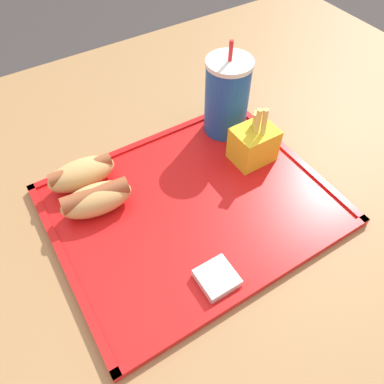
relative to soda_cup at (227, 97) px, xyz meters
name	(u,v)px	position (x,y,z in m)	size (l,w,h in m)	color
ground_plane	(191,355)	(-0.16, -0.14, -0.85)	(8.00, 8.00, 0.00)	#383333
dining_table	(190,309)	(-0.16, -0.14, -0.46)	(1.49, 1.12, 0.76)	olive
food_tray	(192,205)	(-0.15, -0.12, -0.08)	(0.44, 0.35, 0.01)	red
soda_cup	(227,97)	(0.00, 0.00, 0.00)	(0.08, 0.08, 0.18)	#194CA5
hot_dog_far	(82,173)	(-0.28, 0.01, -0.05)	(0.12, 0.06, 0.05)	tan
hot_dog_near	(96,199)	(-0.28, -0.05, -0.05)	(0.12, 0.07, 0.05)	tan
fries_carton	(254,143)	(0.00, -0.09, -0.04)	(0.07, 0.06, 0.11)	gold
sauce_cup_mayo	(217,278)	(-0.19, -0.26, -0.06)	(0.05, 0.05, 0.02)	silver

